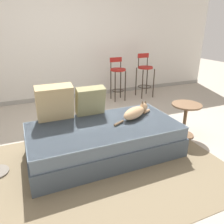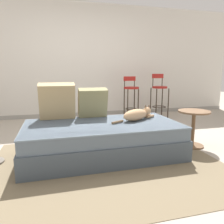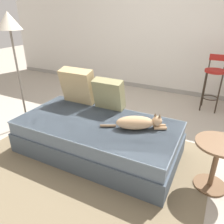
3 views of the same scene
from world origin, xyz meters
The scene contains 11 objects.
ground_plane centered at (0.00, 0.00, 0.00)m, with size 16.00×16.00×0.00m, color #A89E8E.
wall_back_panel centered at (0.00, 2.25, 1.30)m, with size 8.00×0.10×2.60m, color silver.
wall_baseboard_trim centered at (0.00, 2.20, 0.04)m, with size 8.00×0.02×0.09m, color gray.
area_rug centered at (0.00, -0.70, 0.00)m, with size 2.64×2.10×0.01m, color #75664C.
couch centered at (0.00, -0.40, 0.22)m, with size 1.95×1.01×0.42m.
throw_pillow_corner centered at (-0.54, 0.00, 0.67)m, with size 0.47×0.27×0.50m.
throw_pillow_middle centered at (-0.05, 0.00, 0.63)m, with size 0.40×0.23×0.42m.
cat centered at (0.49, -0.33, 0.50)m, with size 0.70×0.38×0.19m.
bar_stool_near_window centered at (1.10, 1.64, 0.58)m, with size 0.34×0.34×0.95m.
side_table centered at (1.32, -0.39, 0.34)m, with size 0.44×0.44×0.52m.
floor_lamp centered at (-1.32, -0.31, 1.36)m, with size 0.32×0.32×1.62m.
Camera 3 is at (1.21, -2.36, 1.64)m, focal length 35.00 mm.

